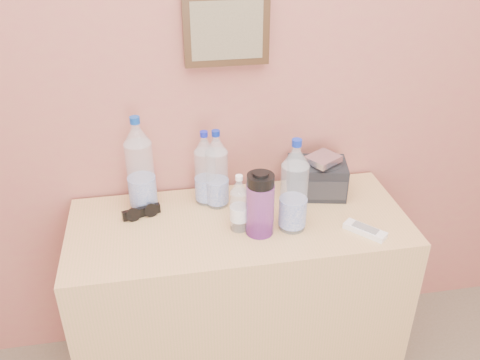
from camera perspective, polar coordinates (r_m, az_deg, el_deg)
name	(u,v)px	position (r m, az deg, el deg)	size (l,w,h in m)	color
picture_frame	(226,30)	(1.82, -1.53, 16.52)	(0.30, 0.03, 0.25)	#382311
dresser	(239,300)	(2.10, -0.06, -13.30)	(1.23, 0.51, 0.77)	#9B7146
pet_large_a	(140,169)	(1.89, -11.14, 1.23)	(0.10, 0.10, 0.37)	#C4E3FE
pet_large_b	(205,171)	(1.91, -3.91, 0.96)	(0.08, 0.08, 0.29)	#ADC8DB
pet_large_c	(217,173)	(1.88, -2.62, 0.80)	(0.08, 0.08, 0.31)	#CCEBFF
pet_large_d	(294,190)	(1.75, 6.07, -1.18)	(0.09, 0.09, 0.35)	white
pet_small	(239,206)	(1.76, -0.10, -2.94)	(0.06, 0.06, 0.22)	white
nalgene_bottle	(260,204)	(1.73, 2.27, -2.66)	(0.10, 0.10, 0.24)	#712894
sunglasses	(141,212)	(1.91, -11.02, -3.55)	(0.14, 0.05, 0.04)	black
ac_remote	(365,230)	(1.84, 13.85, -5.52)	(0.15, 0.05, 0.02)	silver
toiletry_bag	(317,176)	(2.00, 8.61, 0.44)	(0.22, 0.16, 0.15)	black
foil_packet	(323,159)	(1.94, 9.33, 2.34)	(0.11, 0.10, 0.02)	silver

